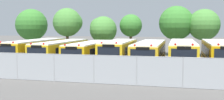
{
  "coord_description": "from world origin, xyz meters",
  "views": [
    {
      "loc": [
        5.77,
        -27.53,
        4.09
      ],
      "look_at": [
        -0.78,
        0.0,
        1.6
      ],
      "focal_mm": 42.75,
      "sensor_mm": 36.0,
      "label": 1
    }
  ],
  "objects": [
    {
      "name": "school_bus_4",
      "position": [
        3.25,
        0.02,
        1.39
      ],
      "size": [
        2.76,
        11.47,
        2.64
      ],
      "rotation": [
        0.0,
        0.0,
        3.12
      ],
      "color": "yellow",
      "rests_on": "ground_plane"
    },
    {
      "name": "tree_4",
      "position": [
        6.02,
        11.25,
        4.66
      ],
      "size": [
        4.81,
        4.81,
        7.0
      ],
      "color": "#4C3823",
      "rests_on": "ground_plane"
    },
    {
      "name": "tree_2",
      "position": [
        -4.6,
        9.95,
        3.71
      ],
      "size": [
        4.01,
        3.93,
        5.59
      ],
      "color": "#4C3823",
      "rests_on": "ground_plane"
    },
    {
      "name": "school_bus_0",
      "position": [
        -9.8,
        0.09,
        1.43
      ],
      "size": [
        2.66,
        11.57,
        2.71
      ],
      "rotation": [
        0.0,
        0.0,
        3.15
      ],
      "color": "yellow",
      "rests_on": "ground_plane"
    },
    {
      "name": "tree_1",
      "position": [
        -9.52,
        9.19,
        4.69
      ],
      "size": [
        4.26,
        4.17,
        6.8
      ],
      "color": "#4C3823",
      "rests_on": "ground_plane"
    },
    {
      "name": "ground_plane",
      "position": [
        0.0,
        0.0,
        0.0
      ],
      "size": [
        160.0,
        160.0,
        0.0
      ],
      "primitive_type": "plane",
      "color": "#514F4C"
    },
    {
      "name": "chainlink_fence",
      "position": [
        0.13,
        -9.43,
        1.08
      ],
      "size": [
        24.81,
        0.07,
        2.09
      ],
      "color": "#9EA0A3",
      "rests_on": "ground_plane"
    },
    {
      "name": "school_bus_6",
      "position": [
        9.85,
        -0.09,
        1.47
      ],
      "size": [
        2.65,
        10.88,
        2.79
      ],
      "rotation": [
        0.0,
        0.0,
        3.12
      ],
      "color": "#EAA80C",
      "rests_on": "ground_plane"
    },
    {
      "name": "tree_3",
      "position": [
        -0.65,
        10.93,
        4.28
      ],
      "size": [
        3.28,
        3.28,
        5.89
      ],
      "color": "#4C3823",
      "rests_on": "ground_plane"
    },
    {
      "name": "tree_0",
      "position": [
        -16.79,
        11.03,
        4.38
      ],
      "size": [
        5.03,
        5.03,
        6.89
      ],
      "color": "#4C3823",
      "rests_on": "ground_plane"
    },
    {
      "name": "school_bus_1",
      "position": [
        -6.62,
        0.19,
        1.38
      ],
      "size": [
        2.48,
        11.4,
        2.61
      ],
      "rotation": [
        0.0,
        0.0,
        3.14
      ],
      "color": "yellow",
      "rests_on": "ground_plane"
    },
    {
      "name": "tree_5",
      "position": [
        9.43,
        10.9,
        4.4
      ],
      "size": [
        4.28,
        4.28,
        6.48
      ],
      "color": "#4C3823",
      "rests_on": "ground_plane"
    },
    {
      "name": "school_bus_2",
      "position": [
        -3.21,
        0.18,
        1.34
      ],
      "size": [
        2.72,
        11.03,
        2.53
      ],
      "rotation": [
        0.0,
        0.0,
        3.12
      ],
      "color": "yellow",
      "rests_on": "ground_plane"
    },
    {
      "name": "school_bus_3",
      "position": [
        -0.01,
        -0.03,
        1.44
      ],
      "size": [
        2.57,
        9.41,
        2.74
      ],
      "rotation": [
        0.0,
        0.0,
        3.14
      ],
      "color": "yellow",
      "rests_on": "ground_plane"
    },
    {
      "name": "school_bus_5",
      "position": [
        6.49,
        -0.2,
        1.46
      ],
      "size": [
        2.56,
        11.69,
        2.78
      ],
      "rotation": [
        0.0,
        0.0,
        3.13
      ],
      "color": "yellow",
      "rests_on": "ground_plane"
    }
  ]
}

